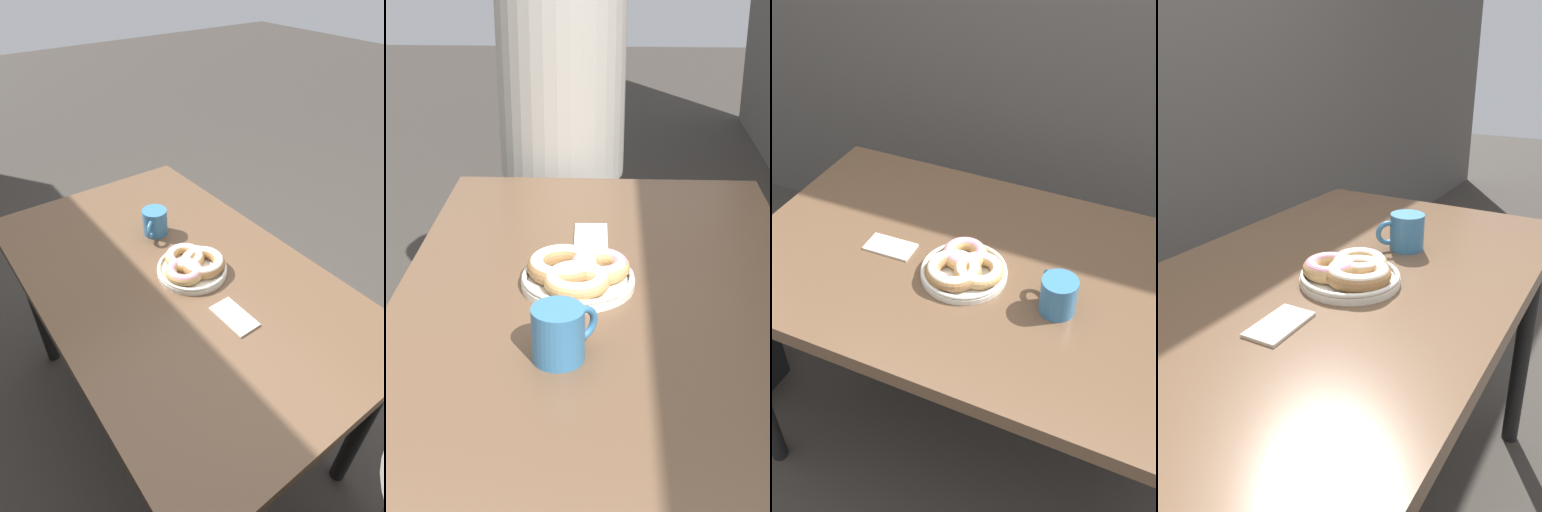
# 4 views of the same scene
# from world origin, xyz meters

# --- Properties ---
(ground_plane) EXTENTS (14.00, 14.00, 0.00)m
(ground_plane) POSITION_xyz_m (0.00, 0.00, 0.00)
(ground_plane) COLOR #38332D
(dining_table) EXTENTS (1.22, 0.76, 0.74)m
(dining_table) POSITION_xyz_m (0.00, 0.16, 0.66)
(dining_table) COLOR brown
(dining_table) RESTS_ON ground_plane
(donut_plate) EXTENTS (0.22, 0.22, 0.05)m
(donut_plate) POSITION_xyz_m (-0.03, 0.11, 0.77)
(donut_plate) COLOR silver
(donut_plate) RESTS_ON dining_table
(coffee_mug) EXTENTS (0.10, 0.10, 0.09)m
(coffee_mug) POSITION_xyz_m (0.20, 0.09, 0.78)
(coffee_mug) COLOR teal
(coffee_mug) RESTS_ON dining_table
(napkin) EXTENTS (0.13, 0.07, 0.01)m
(napkin) POSITION_xyz_m (-0.24, 0.13, 0.74)
(napkin) COLOR beige
(napkin) RESTS_ON dining_table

